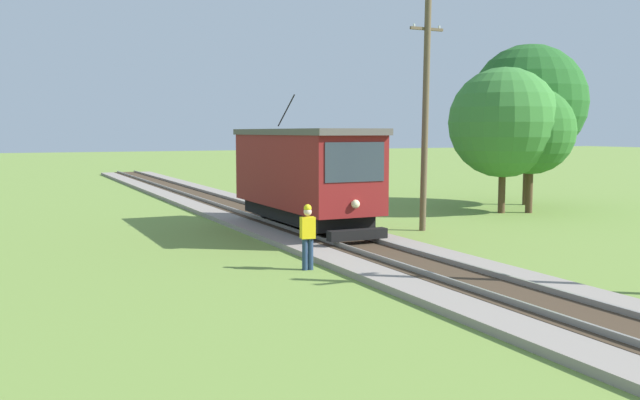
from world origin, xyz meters
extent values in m
cube|color=maroon|center=(0.00, 21.37, 2.30)|extent=(2.50, 8.00, 2.60)
cube|color=#56514C|center=(0.00, 21.37, 3.71)|extent=(2.60, 8.32, 0.22)
cube|color=black|center=(0.00, 21.37, 0.72)|extent=(2.10, 7.04, 0.44)
cube|color=#2D3842|center=(0.00, 17.36, 2.77)|extent=(2.10, 0.03, 1.25)
cube|color=#2D3842|center=(1.26, 21.37, 2.66)|extent=(0.02, 6.72, 1.04)
sphere|color=#F4EAB2|center=(0.00, 17.31, 1.45)|extent=(0.28, 0.28, 0.28)
cylinder|color=black|center=(0.00, 22.97, 4.52)|extent=(0.05, 1.67, 1.19)
cube|color=black|center=(0.00, 17.17, 0.50)|extent=(2.00, 0.36, 0.32)
cylinder|color=black|center=(0.00, 19.13, 0.72)|extent=(1.54, 0.80, 0.80)
cylinder|color=black|center=(0.00, 23.61, 0.72)|extent=(1.54, 0.80, 0.80)
cylinder|color=brown|center=(4.28, 19.83, 4.24)|extent=(0.24, 0.40, 8.48)
cube|color=brown|center=(4.28, 19.83, 7.46)|extent=(1.40, 0.10, 0.10)
cylinder|color=silver|center=(3.73, 19.83, 7.56)|extent=(0.08, 0.08, 0.10)
cylinder|color=silver|center=(4.83, 19.83, 7.56)|extent=(0.08, 0.08, 0.10)
cylinder|color=navy|center=(-2.75, 15.06, 0.43)|extent=(0.15, 0.15, 0.86)
cylinder|color=navy|center=(-2.59, 15.04, 0.43)|extent=(0.15, 0.15, 0.86)
cube|color=yellow|center=(-2.67, 15.05, 1.15)|extent=(0.41, 0.28, 0.58)
sphere|color=beige|center=(-2.67, 15.05, 1.58)|extent=(0.22, 0.22, 0.22)
sphere|color=yellow|center=(-2.67, 15.05, 1.68)|extent=(0.21, 0.21, 0.21)
cylinder|color=#4C3823|center=(10.71, 23.04, 1.13)|extent=(0.32, 0.32, 2.26)
sphere|color=#387A33|center=(10.71, 23.04, 4.13)|extent=(5.00, 5.00, 5.00)
cylinder|color=#4C3823|center=(14.18, 25.29, 1.51)|extent=(0.32, 0.32, 3.02)
sphere|color=#235B23|center=(14.18, 25.29, 5.19)|extent=(5.79, 5.79, 5.79)
cylinder|color=#4C3823|center=(11.88, 22.55, 1.14)|extent=(0.32, 0.32, 2.27)
sphere|color=#2D6B28|center=(11.88, 22.55, 3.76)|extent=(3.98, 3.98, 3.98)
camera|label=1|loc=(-10.10, -1.40, 3.71)|focal=38.15mm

